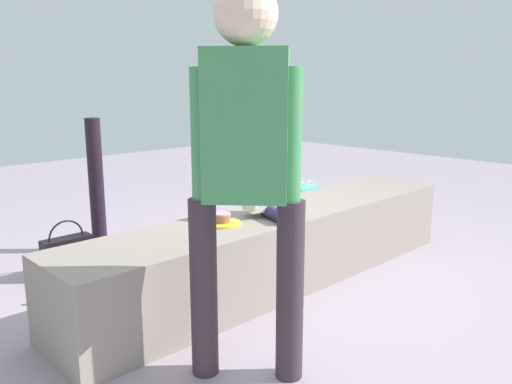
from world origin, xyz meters
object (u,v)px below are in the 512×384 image
Objects in this scene: handbag_black_leather at (68,255)px; cake_plate at (222,220)px; child_seated at (266,181)px; party_cup_red at (150,280)px; water_bottle_near_gift at (68,290)px; cake_box_white at (198,247)px; adult_standing at (246,151)px; gift_bag at (306,204)px; handbag_brown_canvas at (243,235)px.

cake_plate is at bearing -65.72° from handbag_black_leather.
child_seated is 4.90× the size of party_cup_red.
water_bottle_near_gift is 0.49m from handbag_black_leather.
child_seated reaches higher than cake_box_white.
cake_box_white is at bearing 61.91° from cake_plate.
adult_standing is at bearing -120.26° from cake_box_white.
adult_standing is at bearing -122.59° from cake_plate.
water_bottle_near_gift is (-0.24, 1.25, -0.90)m from adult_standing.
party_cup_red is (-0.50, 0.52, -0.63)m from child_seated.
handbag_black_leather is (-2.16, 0.20, -0.03)m from gift_bag.
water_bottle_near_gift is at bearing -171.31° from cake_box_white.
water_bottle_near_gift is at bearing 101.09° from adult_standing.
handbag_brown_canvas reaches higher than cake_box_white.
adult_standing is 5.30× the size of cake_box_white.
party_cup_red is at bearing -168.59° from handbag_brown_canvas.
party_cup_red is at bearing -169.24° from gift_bag.
handbag_brown_canvas is at bearing 3.26° from water_bottle_near_gift.
adult_standing is at bearing -78.91° from water_bottle_near_gift.
party_cup_red is (-0.19, 0.47, -0.44)m from cake_plate.
adult_standing reaches higher than water_bottle_near_gift.
adult_standing is at bearing -88.60° from handbag_black_leather.
child_seated is at bearing -147.77° from gift_bag.
gift_bag is at bearing 10.76° from party_cup_red.
child_seated reaches higher than cake_plate.
handbag_brown_canvas is (-0.92, -0.16, -0.07)m from gift_bag.
cake_box_white is 0.91m from handbag_black_leather.
child_seated is at bearing -123.49° from handbag_brown_canvas.
child_seated is 1.73m from gift_bag.
cake_plate reaches higher than cake_box_white.
adult_standing is 0.93m from cake_plate.
gift_bag is 1.20× the size of cake_box_white.
adult_standing is 2.00m from handbag_brown_canvas.
adult_standing is 4.43× the size of gift_bag.
handbag_black_leather reaches higher than party_cup_red.
water_bottle_near_gift is (-0.67, 0.59, -0.40)m from cake_plate.
child_seated reaches higher than water_bottle_near_gift.
gift_bag is 0.99× the size of handbag_black_leather.
party_cup_red is at bearing -154.98° from cake_box_white.
handbag_black_leather is (-0.27, 0.56, 0.09)m from party_cup_red.
water_bottle_near_gift is 0.63× the size of handbag_brown_canvas.
handbag_brown_canvas reaches higher than party_cup_red.
child_seated is at bearing -8.99° from cake_plate.
handbag_black_leather is (-0.87, 0.28, 0.08)m from cake_box_white.
cake_box_white is (1.07, 0.16, -0.03)m from water_bottle_near_gift.
child_seated reaches higher than handbag_brown_canvas.
water_bottle_near_gift is 1.45m from handbag_brown_canvas.
cake_plate is 2.27× the size of party_cup_red.
cake_plate is 0.60× the size of gift_bag.
cake_box_white is at bearing 83.15° from child_seated.
child_seated is at bearing -54.55° from handbag_black_leather.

